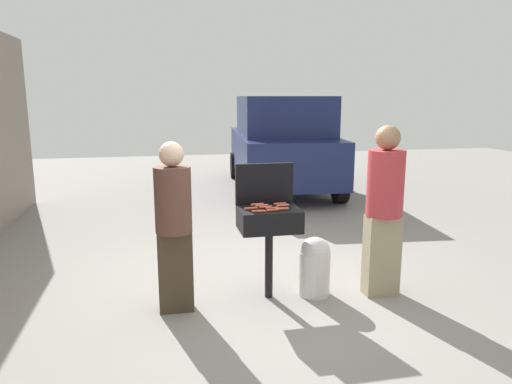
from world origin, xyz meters
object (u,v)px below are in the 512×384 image
object	(u,v)px
parked_minivan	(281,143)
bbq_grill	(269,223)
hot_dog_8	(272,208)
hot_dog_9	(262,206)
person_left	(174,222)
hot_dog_6	(283,206)
hot_dog_7	(257,205)
propane_tank	(315,265)
hot_dog_3	(259,211)
hot_dog_5	(266,207)
hot_dog_1	(280,204)
person_right	(384,205)
hot_dog_4	(251,208)
hot_dog_0	(273,210)
hot_dog_2	(282,209)

from	to	relation	value
parked_minivan	bbq_grill	bearing A→B (deg)	79.35
hot_dog_8	hot_dog_9	size ratio (longest dim) A/B	1.00
hot_dog_8	person_left	bearing A→B (deg)	-175.79
parked_minivan	hot_dog_6	bearing A→B (deg)	80.69
hot_dog_7	propane_tank	bearing A→B (deg)	-17.17
hot_dog_6	person_left	bearing A→B (deg)	-171.68
bbq_grill	hot_dog_3	world-z (taller)	hot_dog_3
hot_dog_5	hot_dog_8	world-z (taller)	same
hot_dog_3	propane_tank	size ratio (longest dim) A/B	0.21
hot_dog_5	parked_minivan	world-z (taller)	parked_minivan
hot_dog_6	hot_dog_9	xyz separation A→B (m)	(-0.21, 0.04, 0.00)
hot_dog_1	person_right	distance (m)	1.05
propane_tank	hot_dog_8	bearing A→B (deg)	-179.20
hot_dog_4	hot_dog_5	size ratio (longest dim) A/B	1.00
hot_dog_4	hot_dog_5	distance (m)	0.15
hot_dog_9	hot_dog_0	bearing A→B (deg)	-73.96
bbq_grill	propane_tank	size ratio (longest dim) A/B	1.51
person_right	hot_dog_1	bearing A→B (deg)	-24.91
bbq_grill	hot_dog_5	size ratio (longest dim) A/B	7.17
bbq_grill	hot_dog_8	world-z (taller)	hot_dog_8
hot_dog_6	parked_minivan	bearing A→B (deg)	75.37
hot_dog_1	hot_dog_5	size ratio (longest dim) A/B	1.00
hot_dog_7	hot_dog_8	size ratio (longest dim) A/B	1.00
hot_dog_8	hot_dog_7	bearing A→B (deg)	121.07
parked_minivan	hot_dog_3	bearing A→B (deg)	78.45
hot_dog_9	parked_minivan	distance (m)	5.68
hot_dog_2	hot_dog_3	bearing A→B (deg)	-167.16
bbq_grill	hot_dog_5	bearing A→B (deg)	161.37
hot_dog_8	propane_tank	xyz separation A→B (m)	(0.46, 0.01, -0.62)
hot_dog_1	hot_dog_3	xyz separation A→B (m)	(-0.28, -0.27, 0.00)
parked_minivan	propane_tank	bearing A→B (deg)	84.06
hot_dog_3	parked_minivan	distance (m)	5.93
propane_tank	hot_dog_5	bearing A→B (deg)	174.43
hot_dog_0	hot_dog_2	bearing A→B (deg)	19.30
bbq_grill	hot_dog_9	distance (m)	0.19
hot_dog_0	propane_tank	bearing A→B (deg)	10.38
hot_dog_0	hot_dog_1	size ratio (longest dim) A/B	1.00
hot_dog_4	hot_dog_3	bearing A→B (deg)	-71.43
hot_dog_5	propane_tank	size ratio (longest dim) A/B	0.21
hot_dog_0	propane_tank	distance (m)	0.79
hot_dog_3	hot_dog_4	bearing A→B (deg)	108.57
hot_dog_7	hot_dog_2	bearing A→B (deg)	-48.97
person_right	parked_minivan	bearing A→B (deg)	-103.75
bbq_grill	person_left	bearing A→B (deg)	-173.03
hot_dog_5	bbq_grill	bearing A→B (deg)	-18.63
hot_dog_2	hot_dog_5	size ratio (longest dim) A/B	1.00
hot_dog_3	hot_dog_8	size ratio (longest dim) A/B	1.00
bbq_grill	hot_dog_9	world-z (taller)	hot_dog_9
hot_dog_0	hot_dog_6	size ratio (longest dim) A/B	1.00
bbq_grill	person_right	distance (m)	1.17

